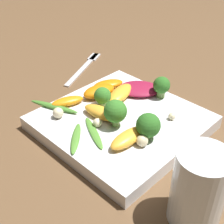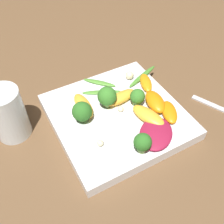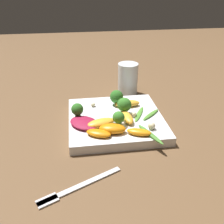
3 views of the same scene
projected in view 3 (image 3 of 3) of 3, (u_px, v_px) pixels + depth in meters
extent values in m
plane|color=brown|center=(116.00, 124.00, 0.70)|extent=(2.40, 2.40, 0.00)
cube|color=white|center=(116.00, 120.00, 0.69)|extent=(0.24, 0.24, 0.02)
cylinder|color=white|center=(128.00, 79.00, 0.85)|extent=(0.06, 0.06, 0.10)
cube|color=silver|center=(81.00, 185.00, 0.50)|extent=(0.16, 0.08, 0.01)
cube|color=silver|center=(47.00, 200.00, 0.46)|extent=(0.04, 0.04, 0.01)
ellipsoid|color=maroon|center=(84.00, 123.00, 0.64)|extent=(0.10, 0.10, 0.01)
ellipsoid|color=#FCAD33|center=(101.00, 123.00, 0.64)|extent=(0.08, 0.05, 0.02)
ellipsoid|color=#FCAD33|center=(127.00, 117.00, 0.66)|extent=(0.04, 0.07, 0.02)
ellipsoid|color=orange|center=(113.00, 129.00, 0.61)|extent=(0.07, 0.05, 0.02)
ellipsoid|color=orange|center=(99.00, 133.00, 0.60)|extent=(0.07, 0.05, 0.01)
ellipsoid|color=#FCAD33|center=(127.00, 103.00, 0.73)|extent=(0.07, 0.03, 0.02)
ellipsoid|color=orange|center=(139.00, 132.00, 0.61)|extent=(0.06, 0.04, 0.01)
cylinder|color=#84AD5B|center=(116.00, 102.00, 0.74)|extent=(0.01, 0.01, 0.01)
sphere|color=#2D6B23|center=(117.00, 97.00, 0.73)|extent=(0.04, 0.04, 0.04)
cylinder|color=#84AD5B|center=(117.00, 123.00, 0.64)|extent=(0.02, 0.02, 0.01)
sphere|color=#387A28|center=(117.00, 117.00, 0.64)|extent=(0.03, 0.03, 0.03)
cylinder|color=#7A9E51|center=(78.00, 115.00, 0.68)|extent=(0.01, 0.01, 0.02)
sphere|color=#2D6B23|center=(77.00, 109.00, 0.67)|extent=(0.03, 0.03, 0.03)
cylinder|color=#84AD5B|center=(124.00, 111.00, 0.69)|extent=(0.01, 0.01, 0.02)
sphere|color=#387A28|center=(124.00, 105.00, 0.68)|extent=(0.04, 0.04, 0.04)
ellipsoid|color=#518E33|center=(139.00, 114.00, 0.69)|extent=(0.05, 0.08, 0.00)
ellipsoid|color=#518E33|center=(151.00, 114.00, 0.69)|extent=(0.06, 0.06, 0.01)
ellipsoid|color=#47842D|center=(150.00, 134.00, 0.60)|extent=(0.05, 0.09, 0.01)
sphere|color=beige|center=(134.00, 114.00, 0.68)|extent=(0.01, 0.01, 0.01)
sphere|color=beige|center=(123.00, 101.00, 0.75)|extent=(0.02, 0.02, 0.02)
sphere|color=beige|center=(93.00, 105.00, 0.73)|extent=(0.01, 0.01, 0.01)
sphere|color=beige|center=(118.00, 116.00, 0.68)|extent=(0.01, 0.01, 0.01)
sphere|color=beige|center=(152.00, 126.00, 0.63)|extent=(0.02, 0.02, 0.02)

